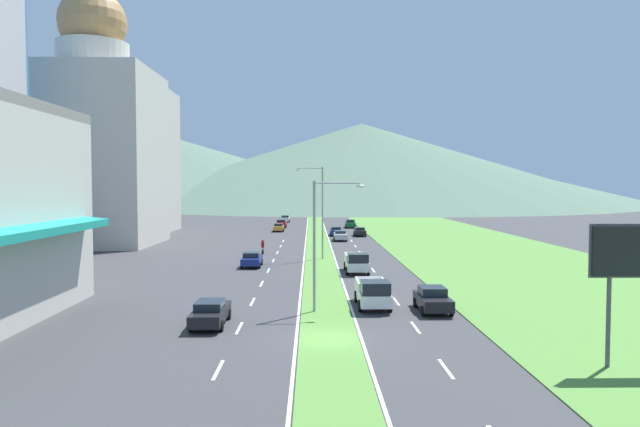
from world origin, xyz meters
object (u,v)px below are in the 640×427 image
at_px(car_6, 252,259).
at_px(car_4, 350,224).
at_px(car_8, 336,231).
at_px(street_lamp_mid, 320,207).
at_px(motorcycle_rider, 263,248).
at_px(street_lamp_near, 321,236).
at_px(car_9, 279,227).
at_px(car_2, 340,235).
at_px(pickup_truck_0, 357,263).
at_px(car_0, 210,312).
at_px(pickup_truck_1, 373,293).
at_px(car_7, 360,232).
at_px(car_1, 285,219).
at_px(car_3, 433,299).
at_px(car_5, 281,224).

bearing_deg(car_6, car_4, -14.21).
bearing_deg(car_8, street_lamp_mid, -5.89).
xyz_separation_m(car_8, motorcycle_rider, (-9.91, -25.94, -0.01)).
distance_m(street_lamp_near, car_9, 66.73).
distance_m(car_2, pickup_truck_0, 32.16).
height_order(car_0, car_9, car_0).
bearing_deg(pickup_truck_1, car_7, 176.06).
xyz_separation_m(car_6, car_8, (10.14, 36.62, -0.01)).
relative_size(car_0, car_2, 1.04).
height_order(car_1, car_9, car_1).
distance_m(car_8, motorcycle_rider, 27.77).
bearing_deg(motorcycle_rider, street_lamp_mid, -125.24).
height_order(car_2, car_3, car_3).
distance_m(street_lamp_near, car_4, 75.71).
bearing_deg(car_6, car_9, -0.24).
xyz_separation_m(street_lamp_mid, car_7, (7.03, 29.66, -5.16)).
distance_m(street_lamp_near, car_8, 57.95).
bearing_deg(car_0, car_5, -0.04).
bearing_deg(pickup_truck_0, car_5, -170.26).
xyz_separation_m(street_lamp_near, pickup_truck_0, (3.69, 16.76, -4.01)).
xyz_separation_m(car_3, car_4, (-0.25, 75.10, 0.01)).
height_order(car_7, car_8, car_8).
bearing_deg(car_3, street_lamp_near, -88.78).
xyz_separation_m(car_7, motorcycle_rider, (-13.78, -24.90, -0.00)).
height_order(car_7, motorcycle_rider, motorcycle_rider).
bearing_deg(street_lamp_mid, car_7, 76.66).
bearing_deg(car_9, street_lamp_mid, -170.21).
distance_m(car_3, car_8, 57.66).
bearing_deg(car_2, pickup_truck_0, -0.16).
distance_m(car_1, car_4, 22.21).
relative_size(car_2, pickup_truck_1, 0.85).
bearing_deg(car_9, car_7, -124.87).
height_order(street_lamp_near, car_3, street_lamp_near).
height_order(street_lamp_near, car_9, street_lamp_near).
bearing_deg(car_6, motorcycle_rider, -1.20).
bearing_deg(street_lamp_mid, car_2, 81.09).
distance_m(car_7, pickup_truck_1, 55.46).
relative_size(car_1, car_3, 0.94).
xyz_separation_m(car_4, pickup_truck_1, (-3.54, -73.93, 0.17)).
height_order(car_3, pickup_truck_0, pickup_truck_0).
relative_size(car_7, pickup_truck_0, 0.78).
height_order(car_6, car_7, car_6).
distance_m(car_4, car_7, 18.61).
bearing_deg(street_lamp_mid, car_8, 84.11).
distance_m(car_2, car_3, 48.89).
height_order(car_0, pickup_truck_1, pickup_truck_1).
distance_m(car_1, car_6, 71.77).
bearing_deg(car_0, car_2, -11.15).
xyz_separation_m(car_4, motorcycle_rider, (-13.50, -43.50, -0.06)).
distance_m(car_4, car_5, 13.60).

